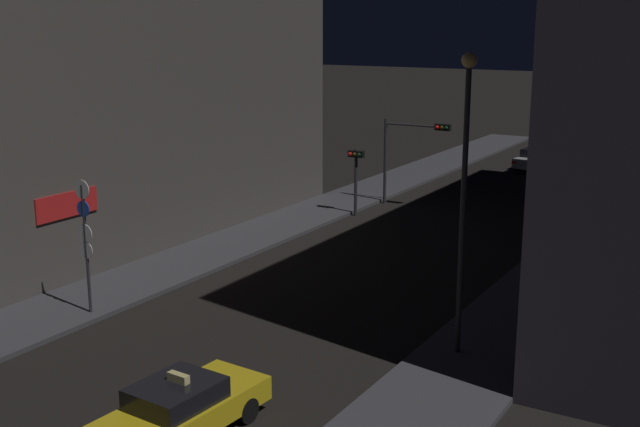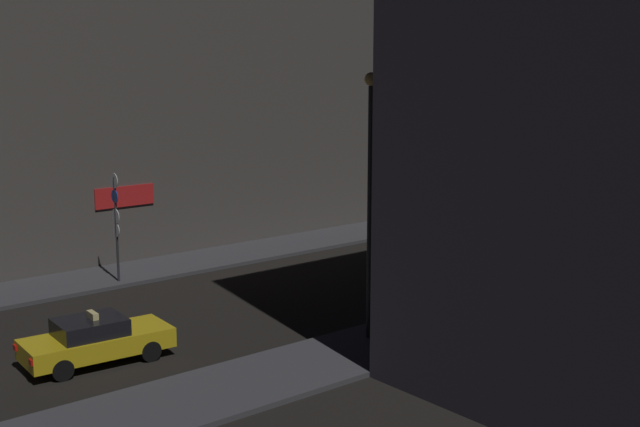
% 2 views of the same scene
% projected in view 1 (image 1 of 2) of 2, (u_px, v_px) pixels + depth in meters
% --- Properties ---
extents(sidewalk_left, '(3.40, 60.12, 0.16)m').
position_uv_depth(sidewalk_left, '(333.00, 205.00, 42.27)').
color(sidewalk_left, '#424247').
rests_on(sidewalk_left, ground_plane).
extents(sidewalk_right, '(3.40, 60.12, 0.16)m').
position_uv_depth(sidewalk_right, '(594.00, 239.00, 35.68)').
color(sidewalk_right, '#424247').
rests_on(sidewalk_right, ground_plane).
extents(building_facade_left, '(8.50, 25.85, 17.21)m').
position_uv_depth(building_facade_left, '(81.00, 42.00, 33.87)').
color(building_facade_left, '#514C47').
rests_on(building_facade_left, ground_plane).
extents(taxi, '(2.10, 4.56, 1.62)m').
position_uv_depth(taxi, '(181.00, 408.00, 18.68)').
color(taxi, yellow).
rests_on(taxi, ground_plane).
extents(far_car, '(2.17, 4.59, 1.42)m').
position_uv_depth(far_car, '(538.00, 159.00, 52.54)').
color(far_car, '#B7B7BC').
rests_on(far_car, ground_plane).
extents(traffic_light_overhead, '(3.66, 0.42, 4.53)m').
position_uv_depth(traffic_light_overhead, '(411.00, 144.00, 41.56)').
color(traffic_light_overhead, '#2D2D33').
rests_on(traffic_light_overhead, ground_plane).
extents(traffic_light_left_kerb, '(0.80, 0.42, 3.37)m').
position_uv_depth(traffic_light_left_kerb, '(356.00, 168.00, 39.74)').
color(traffic_light_left_kerb, '#2D2D33').
rests_on(traffic_light_left_kerb, ground_plane).
extents(traffic_light_right_kerb, '(0.80, 0.42, 3.35)m').
position_uv_depth(traffic_light_right_kerb, '(570.00, 173.00, 38.47)').
color(traffic_light_right_kerb, '#2D2D33').
rests_on(traffic_light_right_kerb, ground_plane).
extents(sign_pole_left, '(0.62, 0.10, 4.43)m').
position_uv_depth(sign_pole_left, '(85.00, 235.00, 25.90)').
color(sign_pole_left, '#2D2D33').
rests_on(sign_pole_left, sidewalk_left).
extents(street_lamp_near_block, '(0.42, 0.42, 8.52)m').
position_uv_depth(street_lamp_near_block, '(464.00, 175.00, 22.16)').
color(street_lamp_near_block, '#2D2D33').
rests_on(street_lamp_near_block, sidewalk_right).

